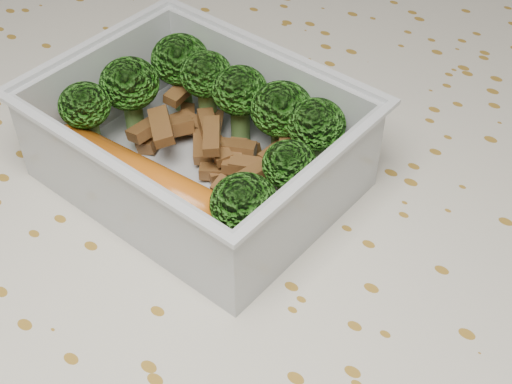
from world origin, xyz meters
The scene contains 6 objects.
dining_table centered at (0.00, 0.00, 0.67)m, with size 1.40×0.90×0.75m.
tablecloth centered at (0.00, 0.00, 0.72)m, with size 1.46×0.96×0.19m.
lunch_container centered at (-0.06, 0.01, 0.78)m, with size 0.21×0.16×0.07m.
broccoli_florets centered at (-0.06, 0.03, 0.80)m, with size 0.17×0.13×0.06m.
meat_pile centered at (-0.05, 0.02, 0.78)m, with size 0.12×0.08×0.03m.
sausage centered at (-0.06, -0.04, 0.78)m, with size 0.17×0.03×0.03m.
Camera 1 is at (0.18, -0.25, 1.08)m, focal length 50.00 mm.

